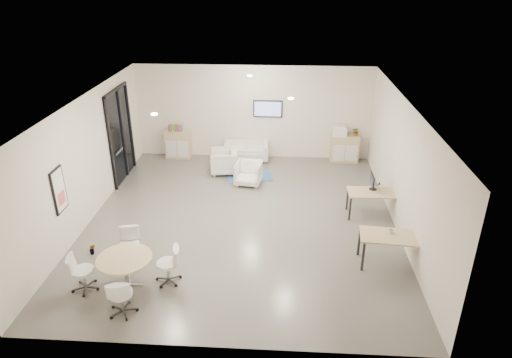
{
  "coord_description": "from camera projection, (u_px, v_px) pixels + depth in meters",
  "views": [
    {
      "loc": [
        1.02,
        -10.49,
        6.12
      ],
      "look_at": [
        0.35,
        0.4,
        1.02
      ],
      "focal_mm": 32.0,
      "sensor_mm": 36.0,
      "label": 1
    }
  ],
  "objects": [
    {
      "name": "cup",
      "position": [
        391.0,
        231.0,
        10.12
      ],
      "size": [
        0.12,
        0.09,
        0.11
      ],
      "primitive_type": "imported",
      "rotation": [
        0.0,
        0.0,
        0.05
      ],
      "color": "white",
      "rests_on": "desk_front"
    },
    {
      "name": "blue_rug",
      "position": [
        250.0,
        176.0,
        14.64
      ],
      "size": [
        1.55,
        1.18,
        0.01
      ],
      "primitive_type": "cube",
      "rotation": [
        0.0,
        0.0,
        0.19
      ],
      "color": "#315D98",
      "rests_on": "room_shell"
    },
    {
      "name": "ceiling_spots",
      "position": [
        235.0,
        94.0,
        11.55
      ],
      "size": [
        3.14,
        4.14,
        0.03
      ],
      "color": "#FFEAC6",
      "rests_on": "room_shell"
    },
    {
      "name": "room_shell",
      "position": [
        241.0,
        164.0,
        11.45
      ],
      "size": [
        9.6,
        10.6,
        4.8
      ],
      "color": "#605C57",
      "rests_on": "ground"
    },
    {
      "name": "sideboard_right",
      "position": [
        344.0,
        148.0,
        15.6
      ],
      "size": [
        0.94,
        0.45,
        0.94
      ],
      "color": "tan",
      "rests_on": "room_shell"
    },
    {
      "name": "artwork",
      "position": [
        59.0,
        190.0,
        10.25
      ],
      "size": [
        0.05,
        0.54,
        1.04
      ],
      "color": "black",
      "rests_on": "room_shell"
    },
    {
      "name": "plant_floor",
      "position": [
        93.0,
        252.0,
        10.66
      ],
      "size": [
        0.15,
        0.27,
        0.12
      ],
      "primitive_type": "imported",
      "rotation": [
        0.0,
        0.0,
        -0.01
      ],
      "color": "#3F7F3F",
      "rests_on": "room_shell"
    },
    {
      "name": "books",
      "position": [
        176.0,
        128.0,
        15.67
      ],
      "size": [
        0.5,
        0.14,
        0.22
      ],
      "color": "red",
      "rests_on": "sideboard_left"
    },
    {
      "name": "armchair_right",
      "position": [
        248.0,
        172.0,
        13.97
      ],
      "size": [
        0.85,
        0.81,
        0.78
      ],
      "primitive_type": "imported",
      "rotation": [
        0.0,
        0.0,
        -0.13
      ],
      "color": "white",
      "rests_on": "room_shell"
    },
    {
      "name": "printer",
      "position": [
        340.0,
        131.0,
        15.35
      ],
      "size": [
        0.49,
        0.42,
        0.34
      ],
      "rotation": [
        0.0,
        0.0,
        -0.05
      ],
      "color": "white",
      "rests_on": "sideboard_right"
    },
    {
      "name": "loveseat",
      "position": [
        246.0,
        152.0,
        15.75
      ],
      "size": [
        1.54,
        0.86,
        0.56
      ],
      "rotation": [
        0.0,
        0.0,
        0.08
      ],
      "color": "white",
      "rests_on": "room_shell"
    },
    {
      "name": "plant_cabinet",
      "position": [
        356.0,
        132.0,
        15.35
      ],
      "size": [
        0.35,
        0.37,
        0.23
      ],
      "primitive_type": "imported",
      "rotation": [
        0.0,
        0.0,
        -0.36
      ],
      "color": "#3F7F3F",
      "rests_on": "sideboard_right"
    },
    {
      "name": "round_table",
      "position": [
        125.0,
        261.0,
        9.39
      ],
      "size": [
        1.14,
        1.14,
        0.69
      ],
      "color": "tan",
      "rests_on": "room_shell"
    },
    {
      "name": "sideboard_left",
      "position": [
        178.0,
        144.0,
        15.92
      ],
      "size": [
        0.86,
        0.44,
        0.97
      ],
      "color": "tan",
      "rests_on": "room_shell"
    },
    {
      "name": "wall_tv",
      "position": [
        268.0,
        109.0,
        15.4
      ],
      "size": [
        0.98,
        0.06,
        0.58
      ],
      "color": "black",
      "rests_on": "room_shell"
    },
    {
      "name": "glass_door",
      "position": [
        120.0,
        132.0,
        13.99
      ],
      "size": [
        0.09,
        1.9,
        2.85
      ],
      "color": "black",
      "rests_on": "room_shell"
    },
    {
      "name": "monitor",
      "position": [
        372.0,
        181.0,
        12.09
      ],
      "size": [
        0.2,
        0.5,
        0.44
      ],
      "color": "black",
      "rests_on": "desk_rear"
    },
    {
      "name": "desk_rear",
      "position": [
        374.0,
        194.0,
        12.08
      ],
      "size": [
        1.37,
        0.7,
        0.71
      ],
      "rotation": [
        0.0,
        0.0,
        0.01
      ],
      "color": "tan",
      "rests_on": "room_shell"
    },
    {
      "name": "desk_front",
      "position": [
        392.0,
        239.0,
        10.08
      ],
      "size": [
        1.46,
        0.83,
        0.73
      ],
      "rotation": [
        0.0,
        0.0,
        -0.09
      ],
      "color": "tan",
      "rests_on": "room_shell"
    },
    {
      "name": "armchair_left",
      "position": [
        224.0,
        160.0,
        14.73
      ],
      "size": [
        0.88,
        0.93,
        0.86
      ],
      "primitive_type": "imported",
      "rotation": [
        0.0,
        0.0,
        -1.45
      ],
      "color": "white",
      "rests_on": "room_shell"
    },
    {
      "name": "meeting_chairs",
      "position": [
        126.0,
        269.0,
        9.47
      ],
      "size": [
        2.35,
        2.35,
        0.82
      ],
      "color": "white",
      "rests_on": "room_shell"
    }
  ]
}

